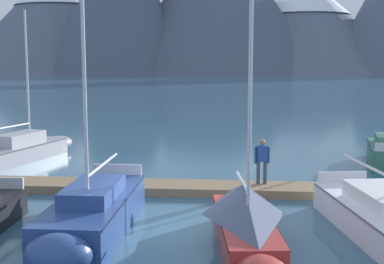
# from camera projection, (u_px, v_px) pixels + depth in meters

# --- Properties ---
(ground_plane) EXTENTS (700.00, 700.00, 0.00)m
(ground_plane) POSITION_uv_depth(u_px,v_px,m) (177.00, 225.00, 15.61)
(ground_plane) COLOR #335B75
(mountain_west_summit) EXTENTS (94.64, 94.64, 49.28)m
(mountain_west_summit) POSITION_uv_depth(u_px,v_px,m) (62.00, 15.00, 230.92)
(mountain_west_summit) COLOR slate
(mountain_west_summit) RESTS_ON ground
(mountain_east_summit) EXTENTS (92.86, 92.86, 41.35)m
(mountain_east_summit) POSITION_uv_depth(u_px,v_px,m) (303.00, 23.00, 222.52)
(mountain_east_summit) COLOR slate
(mountain_east_summit) RESTS_ON ground
(dock) EXTENTS (27.97, 2.09, 0.30)m
(dock) POSITION_uv_depth(u_px,v_px,m) (188.00, 188.00, 19.55)
(dock) COLOR #846B4C
(dock) RESTS_ON ground
(sailboat_second_berth) EXTENTS (3.39, 7.58, 7.38)m
(sailboat_second_berth) POSITION_uv_depth(u_px,v_px,m) (25.00, 148.00, 26.06)
(sailboat_second_berth) COLOR #93939E
(sailboat_second_berth) RESTS_ON ground
(sailboat_mid_dock_starboard) EXTENTS (1.91, 6.84, 7.80)m
(sailboat_mid_dock_starboard) POSITION_uv_depth(u_px,v_px,m) (91.00, 214.00, 14.52)
(sailboat_mid_dock_starboard) COLOR navy
(sailboat_mid_dock_starboard) RESTS_ON ground
(sailboat_far_berth) EXTENTS (1.97, 6.07, 8.70)m
(sailboat_far_berth) POSITION_uv_depth(u_px,v_px,m) (246.00, 221.00, 13.44)
(sailboat_far_berth) COLOR #B2332D
(sailboat_far_berth) RESTS_ON ground
(person_on_dock) EXTENTS (0.58, 0.28, 1.69)m
(person_on_dock) POSITION_uv_depth(u_px,v_px,m) (262.00, 159.00, 19.44)
(person_on_dock) COLOR #384256
(person_on_dock) RESTS_ON dock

